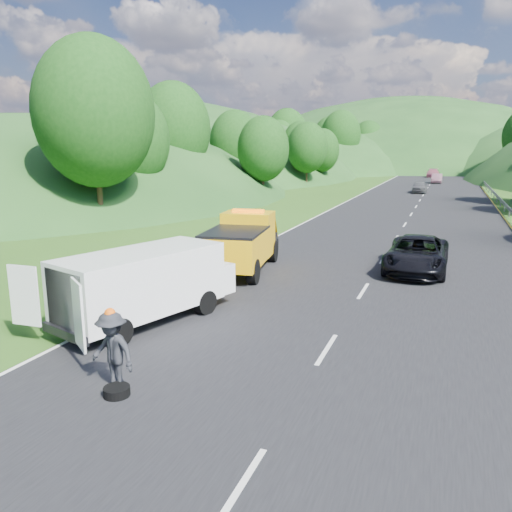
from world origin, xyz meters
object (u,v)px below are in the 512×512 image
at_px(spare_tire, 117,396).
at_px(passing_suv, 416,271).
at_px(worker, 115,390).
at_px(woman, 187,290).
at_px(suitcase, 130,289).
at_px(white_van, 146,282).
at_px(tow_truck, 242,242).
at_px(child, 193,305).

height_order(spare_tire, passing_suv, passing_suv).
bearing_deg(passing_suv, worker, -110.92).
height_order(woman, suitcase, woman).
relative_size(worker, passing_suv, 0.33).
bearing_deg(worker, woman, 117.06).
distance_m(white_van, spare_tire, 4.99).
xyz_separation_m(worker, passing_suv, (5.55, 13.97, 0.00)).
height_order(white_van, spare_tire, white_van).
height_order(tow_truck, woman, tow_truck).
height_order(child, suitcase, suitcase).
relative_size(tow_truck, child, 6.78).
bearing_deg(passing_suv, white_van, -126.14).
bearing_deg(child, woman, 138.28).
bearing_deg(spare_tire, woman, 108.50).
bearing_deg(spare_tire, white_van, 115.06).
relative_size(woman, passing_suv, 0.29).
relative_size(white_van, passing_suv, 1.26).
bearing_deg(white_van, passing_suv, 70.16).
height_order(tow_truck, worker, tow_truck).
xyz_separation_m(tow_truck, worker, (1.63, -11.36, -1.27)).
distance_m(child, worker, 6.31).
height_order(white_van, passing_suv, white_van).
distance_m(child, spare_tire, 6.57).
bearing_deg(white_van, suitcase, 153.46).
height_order(suitcase, passing_suv, passing_suv).
bearing_deg(woman, spare_tire, -177.92).
distance_m(woman, spare_tire, 8.43).
bearing_deg(worker, tow_truck, 107.73).
distance_m(white_van, woman, 3.90).
xyz_separation_m(child, spare_tire, (1.54, -6.39, 0.00)).
xyz_separation_m(woman, worker, (2.45, -7.78, 0.00)).
relative_size(white_van, worker, 3.81).
xyz_separation_m(white_van, woman, (-0.63, 3.63, -1.29)).
xyz_separation_m(tow_truck, suitcase, (-2.23, -5.27, -0.95)).
bearing_deg(white_van, tow_truck, 105.56).
bearing_deg(white_van, child, 92.97).
bearing_deg(worker, suitcase, 131.92).
xyz_separation_m(white_van, spare_tire, (2.04, -4.37, -1.29)).
xyz_separation_m(tow_truck, woman, (-0.82, -3.58, -1.27)).
bearing_deg(worker, spare_tire, -35.44).
bearing_deg(woman, child, -161.10).
xyz_separation_m(worker, spare_tire, (0.22, -0.22, 0.00)).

